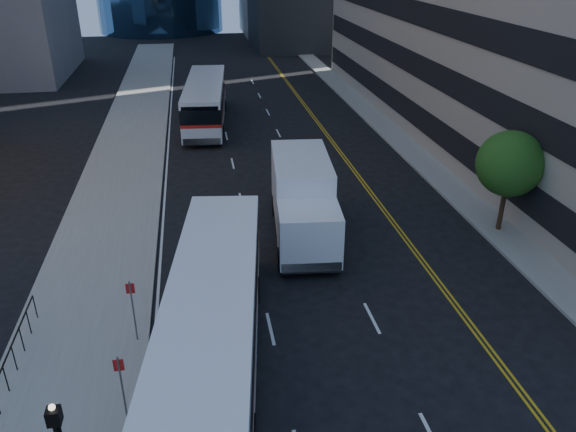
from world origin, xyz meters
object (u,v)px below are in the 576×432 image
(bus_front, at_px, (214,315))
(box_truck, at_px, (303,200))
(street_tree, at_px, (510,164))
(bus_rear, at_px, (206,101))

(bus_front, bearing_deg, box_truck, 68.69)
(street_tree, xyz_separation_m, bus_rear, (-13.82, 21.57, -1.79))
(bus_front, xyz_separation_m, bus_rear, (0.76, 28.93, 0.01))
(box_truck, bearing_deg, bus_front, -113.54)
(bus_rear, bearing_deg, box_truck, -74.07)
(street_tree, distance_m, box_truck, 10.08)
(bus_front, relative_size, bus_rear, 1.00)
(bus_front, xyz_separation_m, box_truck, (4.71, 8.46, 0.16))
(street_tree, height_order, box_truck, street_tree)
(bus_front, bearing_deg, street_tree, 34.53)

